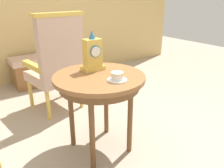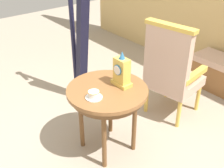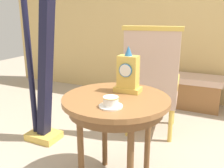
# 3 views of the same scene
# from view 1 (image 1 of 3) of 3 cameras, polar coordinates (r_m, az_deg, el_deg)

# --- Properties ---
(ground_plane) EXTENTS (10.00, 10.00, 0.00)m
(ground_plane) POSITION_cam_1_polar(r_m,az_deg,el_deg) (2.12, -1.60, -16.03)
(ground_plane) COLOR tan
(side_table) EXTENTS (0.74, 0.74, 0.70)m
(side_table) POSITION_cam_1_polar(r_m,az_deg,el_deg) (1.83, -3.26, -0.10)
(side_table) COLOR brown
(side_table) RESTS_ON ground
(teacup_left) EXTENTS (0.15, 0.15, 0.07)m
(teacup_left) POSITION_cam_1_polar(r_m,az_deg,el_deg) (1.67, 1.32, 1.83)
(teacup_left) COLOR white
(teacup_left) RESTS_ON side_table
(mantel_clock) EXTENTS (0.19, 0.11, 0.34)m
(mantel_clock) POSITION_cam_1_polar(r_m,az_deg,el_deg) (1.90, -4.98, 7.44)
(mantel_clock) COLOR gold
(mantel_clock) RESTS_ON side_table
(armchair) EXTENTS (0.61, 0.60, 1.14)m
(armchair) POSITION_cam_1_polar(r_m,az_deg,el_deg) (2.61, -13.78, 5.32)
(armchair) COLOR #CCA893
(armchair) RESTS_ON ground
(window_bench) EXTENTS (1.00, 0.40, 0.44)m
(window_bench) POSITION_cam_1_polar(r_m,az_deg,el_deg) (3.68, -16.59, 3.71)
(window_bench) COLOR #CCA893
(window_bench) RESTS_ON ground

